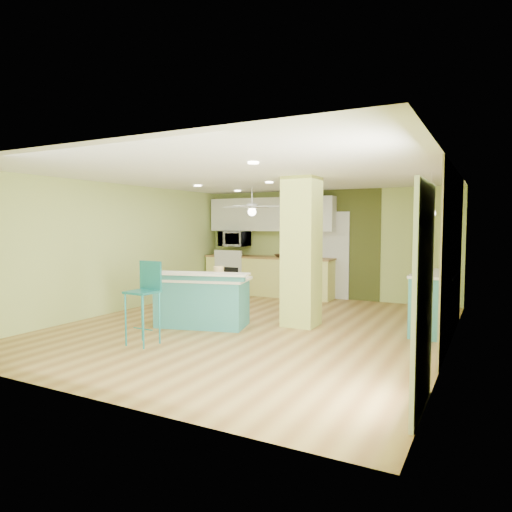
{
  "coord_description": "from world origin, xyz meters",
  "views": [
    {
      "loc": [
        3.53,
        -6.61,
        1.72
      ],
      "look_at": [
        -0.16,
        0.4,
        1.16
      ],
      "focal_mm": 32.0,
      "sensor_mm": 36.0,
      "label": 1
    }
  ],
  "objects_px": {
    "peninsula": "(202,300)",
    "side_counter": "(435,302)",
    "canister": "(219,272)",
    "bar_stool": "(146,289)",
    "fruit_bowl": "(281,256)"
  },
  "relations": [
    {
      "from": "bar_stool",
      "to": "side_counter",
      "type": "distance_m",
      "value": 4.5
    },
    {
      "from": "peninsula",
      "to": "bar_stool",
      "type": "distance_m",
      "value": 1.36
    },
    {
      "from": "bar_stool",
      "to": "fruit_bowl",
      "type": "distance_m",
      "value": 4.74
    },
    {
      "from": "bar_stool",
      "to": "canister",
      "type": "relative_size",
      "value": 6.09
    },
    {
      "from": "bar_stool",
      "to": "fruit_bowl",
      "type": "xyz_separation_m",
      "value": [
        -0.04,
        4.74,
        0.18
      ]
    },
    {
      "from": "bar_stool",
      "to": "side_counter",
      "type": "xyz_separation_m",
      "value": [
        3.57,
        2.72,
        -0.32
      ]
    },
    {
      "from": "fruit_bowl",
      "to": "bar_stool",
      "type": "bearing_deg",
      "value": -89.52
    },
    {
      "from": "fruit_bowl",
      "to": "side_counter",
      "type": "bearing_deg",
      "value": -29.21
    },
    {
      "from": "canister",
      "to": "peninsula",
      "type": "bearing_deg",
      "value": -149.52
    },
    {
      "from": "fruit_bowl",
      "to": "canister",
      "type": "bearing_deg",
      "value": -84.0
    },
    {
      "from": "canister",
      "to": "bar_stool",
      "type": "bearing_deg",
      "value": -101.84
    },
    {
      "from": "canister",
      "to": "fruit_bowl",
      "type": "bearing_deg",
      "value": 96.0
    },
    {
      "from": "bar_stool",
      "to": "fruit_bowl",
      "type": "relative_size",
      "value": 3.92
    },
    {
      "from": "peninsula",
      "to": "canister",
      "type": "relative_size",
      "value": 9.44
    },
    {
      "from": "peninsula",
      "to": "side_counter",
      "type": "bearing_deg",
      "value": 6.92
    }
  ]
}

